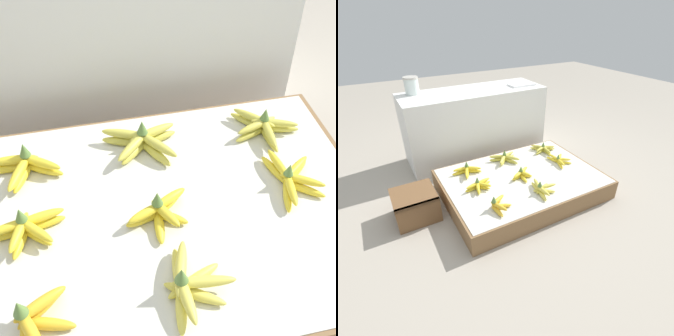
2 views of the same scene
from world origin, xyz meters
The scene contains 14 objects.
ground_plane centered at (0.00, 0.00, 0.00)m, with size 10.00×10.00×0.00m, color #A89E8E.
display_platform centered at (0.00, 0.00, 0.08)m, with size 1.29×0.92×0.17m.
back_vendor_table centered at (-0.05, 0.85, 0.35)m, with size 1.42×0.50×0.69m.
wooden_crate centered at (-0.86, 0.12, 0.11)m, with size 0.31×0.30×0.21m.
banana_bunch_front_left centered at (-0.37, -0.28, 0.20)m, with size 0.15×0.21×0.11m.
banana_bunch_front_midleft centered at (0.01, -0.27, 0.20)m, with size 0.19×0.25×0.11m.
banana_bunch_middle_left centered at (-0.39, 0.00, 0.20)m, with size 0.23×0.14×0.10m.
banana_bunch_middle_midleft centered at (-0.01, -0.02, 0.20)m, with size 0.20×0.19×0.10m.
banana_bunch_middle_midright centered at (0.41, 0.02, 0.20)m, with size 0.16×0.25×0.09m.
banana_bunch_back_left centered at (-0.39, 0.25, 0.20)m, with size 0.25×0.17×0.11m.
banana_bunch_back_midleft centered at (-0.01, 0.28, 0.20)m, with size 0.26×0.20×0.11m.
banana_bunch_back_midright centered at (0.41, 0.27, 0.20)m, with size 0.24×0.24×0.10m.
glass_jar centered at (-0.60, 0.98, 0.77)m, with size 0.13×0.13×0.16m.
foam_tray_white centered at (0.47, 0.79, 0.70)m, with size 0.27×0.15×0.02m.
Camera 2 is at (-1.01, -1.56, 1.36)m, focal length 28.00 mm.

